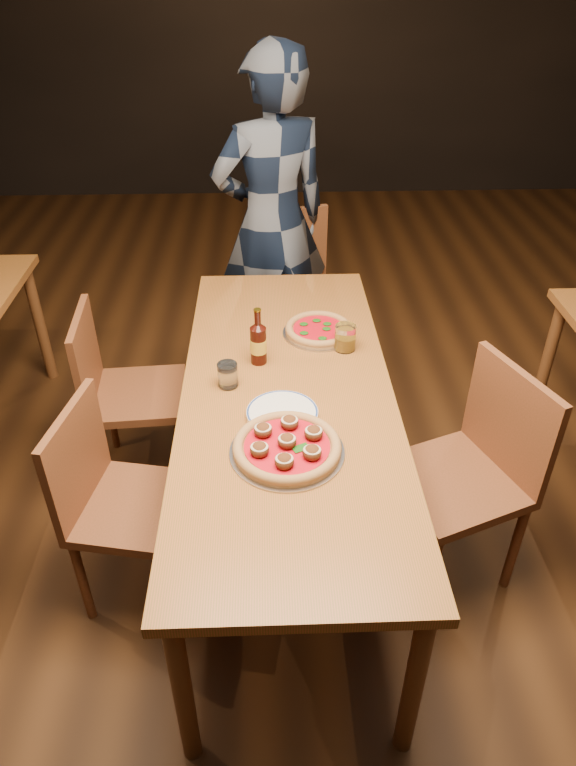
{
  "coord_description": "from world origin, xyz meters",
  "views": [
    {
      "loc": [
        -0.07,
        -1.96,
        2.16
      ],
      "look_at": [
        0.0,
        -0.05,
        0.82
      ],
      "focal_mm": 30.0,
      "sensor_mm": 36.0,
      "label": 1
    }
  ],
  "objects_px": {
    "amber_glass": "(345,338)",
    "chair_main_sw": "(138,394)",
    "chair_end": "(299,299)",
    "pizza_margherita": "(319,330)",
    "plate_stack": "(282,414)",
    "table_main": "(288,406)",
    "diner": "(272,223)",
    "chair_main_e": "(454,480)",
    "beer_bottle": "(258,344)",
    "water_glass": "(228,375)",
    "pizza_meatball": "(287,446)",
    "chair_main_nw": "(137,506)"
  },
  "relations": [
    {
      "from": "chair_end",
      "to": "amber_glass",
      "type": "xyz_separation_m",
      "value": [
        0.14,
        -0.95,
        0.32
      ]
    },
    {
      "from": "pizza_margherita",
      "to": "diner",
      "type": "height_order",
      "value": "diner"
    },
    {
      "from": "chair_main_nw",
      "to": "pizza_meatball",
      "type": "distance_m",
      "value": 0.65
    },
    {
      "from": "table_main",
      "to": "diner",
      "type": "relative_size",
      "value": 1.12
    },
    {
      "from": "plate_stack",
      "to": "table_main",
      "type": "bearing_deg",
      "value": 81.31
    },
    {
      "from": "beer_bottle",
      "to": "amber_glass",
      "type": "xyz_separation_m",
      "value": [
        0.36,
        0.09,
        -0.03
      ]
    },
    {
      "from": "chair_main_sw",
      "to": "diner",
      "type": "relative_size",
      "value": 0.5
    },
    {
      "from": "chair_main_sw",
      "to": "diner",
      "type": "xyz_separation_m",
      "value": [
        0.63,
        0.93,
        0.44
      ]
    },
    {
      "from": "chair_end",
      "to": "beer_bottle",
      "type": "distance_m",
      "value": 1.11
    },
    {
      "from": "chair_end",
      "to": "beer_bottle",
      "type": "xyz_separation_m",
      "value": [
        -0.21,
        -1.03,
        0.35
      ]
    },
    {
      "from": "chair_main_e",
      "to": "plate_stack",
      "type": "bearing_deg",
      "value": -117.34
    },
    {
      "from": "chair_main_nw",
      "to": "chair_main_sw",
      "type": "relative_size",
      "value": 0.99
    },
    {
      "from": "chair_end",
      "to": "pizza_margherita",
      "type": "bearing_deg",
      "value": -101.6
    },
    {
      "from": "chair_main_nw",
      "to": "pizza_margherita",
      "type": "bearing_deg",
      "value": -34.9
    },
    {
      "from": "chair_main_nw",
      "to": "chair_end",
      "type": "distance_m",
      "value": 1.66
    },
    {
      "from": "water_glass",
      "to": "beer_bottle",
      "type": "bearing_deg",
      "value": 53.68
    },
    {
      "from": "water_glass",
      "to": "diner",
      "type": "height_order",
      "value": "diner"
    },
    {
      "from": "chair_main_sw",
      "to": "pizza_margherita",
      "type": "distance_m",
      "value": 0.88
    },
    {
      "from": "diner",
      "to": "chair_main_e",
      "type": "bearing_deg",
      "value": 92.24
    },
    {
      "from": "chair_main_sw",
      "to": "pizza_margherita",
      "type": "relative_size",
      "value": 2.91
    },
    {
      "from": "table_main",
      "to": "water_glass",
      "type": "distance_m",
      "value": 0.26
    },
    {
      "from": "chair_main_e",
      "to": "diner",
      "type": "height_order",
      "value": "diner"
    },
    {
      "from": "chair_main_sw",
      "to": "pizza_meatball",
      "type": "height_order",
      "value": "chair_main_sw"
    },
    {
      "from": "chair_main_nw",
      "to": "pizza_margherita",
      "type": "xyz_separation_m",
      "value": [
        0.71,
        0.7,
        0.32
      ]
    },
    {
      "from": "chair_main_nw",
      "to": "amber_glass",
      "type": "xyz_separation_m",
      "value": [
        0.81,
        0.57,
        0.36
      ]
    },
    {
      "from": "diner",
      "to": "chair_end",
      "type": "bearing_deg",
      "value": 122.22
    },
    {
      "from": "chair_main_nw",
      "to": "beer_bottle",
      "type": "height_order",
      "value": "beer_bottle"
    },
    {
      "from": "table_main",
      "to": "pizza_meatball",
      "type": "height_order",
      "value": "pizza_meatball"
    },
    {
      "from": "amber_glass",
      "to": "diner",
      "type": "distance_m",
      "value": 1.1
    },
    {
      "from": "chair_main_e",
      "to": "amber_glass",
      "type": "bearing_deg",
      "value": -165.51
    },
    {
      "from": "plate_stack",
      "to": "amber_glass",
      "type": "bearing_deg",
      "value": 58.7
    },
    {
      "from": "chair_main_sw",
      "to": "table_main",
      "type": "bearing_deg",
      "value": -126.0
    },
    {
      "from": "beer_bottle",
      "to": "diner",
      "type": "relative_size",
      "value": 0.13
    },
    {
      "from": "amber_glass",
      "to": "chair_main_sw",
      "type": "bearing_deg",
      "value": 171.96
    },
    {
      "from": "pizza_meatball",
      "to": "beer_bottle",
      "type": "relative_size",
      "value": 1.64
    },
    {
      "from": "chair_end",
      "to": "diner",
      "type": "distance_m",
      "value": 0.44
    },
    {
      "from": "table_main",
      "to": "diner",
      "type": "bearing_deg",
      "value": 91.53
    },
    {
      "from": "chair_main_sw",
      "to": "diner",
      "type": "height_order",
      "value": "diner"
    },
    {
      "from": "pizza_margherita",
      "to": "amber_glass",
      "type": "xyz_separation_m",
      "value": [
        0.1,
        -0.13,
        0.03
      ]
    },
    {
      "from": "amber_glass",
      "to": "table_main",
      "type": "bearing_deg",
      "value": -130.7
    },
    {
      "from": "pizza_meatball",
      "to": "water_glass",
      "type": "distance_m",
      "value": 0.45
    },
    {
      "from": "chair_end",
      "to": "pizza_margherita",
      "type": "xyz_separation_m",
      "value": [
        0.04,
        -0.82,
        0.28
      ]
    },
    {
      "from": "chair_main_nw",
      "to": "pizza_meatball",
      "type": "bearing_deg",
      "value": -86.53
    },
    {
      "from": "beer_bottle",
      "to": "chair_main_e",
      "type": "bearing_deg",
      "value": -30.42
    },
    {
      "from": "chair_main_sw",
      "to": "pizza_margherita",
      "type": "bearing_deg",
      "value": -94.17
    },
    {
      "from": "table_main",
      "to": "chair_main_nw",
      "type": "xyz_separation_m",
      "value": [
        -0.56,
        -0.28,
        -0.23
      ]
    },
    {
      "from": "chair_main_nw",
      "to": "chair_main_sw",
      "type": "xyz_separation_m",
      "value": [
        -0.1,
        0.7,
        0.0
      ]
    },
    {
      "from": "chair_end",
      "to": "beer_bottle",
      "type": "bearing_deg",
      "value": -116.3
    },
    {
      "from": "beer_bottle",
      "to": "table_main",
      "type": "bearing_deg",
      "value": -61.76
    },
    {
      "from": "chair_end",
      "to": "plate_stack",
      "type": "bearing_deg",
      "value": -109.93
    }
  ]
}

